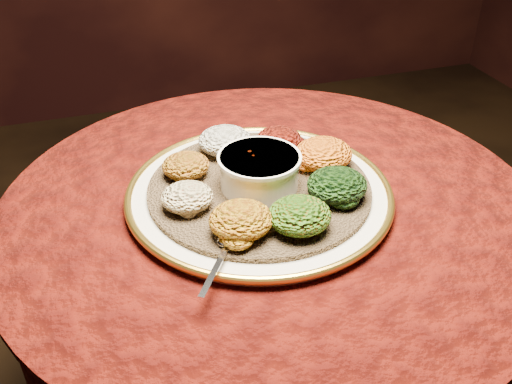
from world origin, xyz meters
name	(u,v)px	position (x,y,z in m)	size (l,w,h in m)	color
table	(269,274)	(0.00, 0.00, 0.55)	(0.96, 0.96, 0.73)	black
platter	(259,193)	(-0.02, 0.01, 0.75)	(0.56, 0.56, 0.02)	beige
injera	(259,188)	(-0.02, 0.01, 0.76)	(0.39, 0.39, 0.01)	brown
stew_bowl	(259,169)	(-0.02, 0.01, 0.80)	(0.14, 0.14, 0.06)	white
spoon	(228,245)	(-0.12, -0.14, 0.77)	(0.09, 0.12, 0.01)	silver
portion_ayib	(225,141)	(-0.04, 0.14, 0.79)	(0.10, 0.10, 0.05)	silver
portion_kitfo	(279,139)	(0.06, 0.12, 0.78)	(0.09, 0.08, 0.04)	black
portion_tikil	(323,154)	(0.11, 0.03, 0.79)	(0.11, 0.10, 0.05)	#CB6D10
portion_gomen	(337,185)	(0.09, -0.07, 0.79)	(0.10, 0.10, 0.05)	black
portion_mixveg	(299,215)	(0.00, -0.13, 0.79)	(0.10, 0.10, 0.05)	#A23D0A
portion_kik	(241,220)	(-0.09, -0.11, 0.79)	(0.10, 0.10, 0.05)	#AD7B0F
portion_timatim	(187,197)	(-0.15, -0.02, 0.78)	(0.09, 0.08, 0.04)	maroon
portion_shiro	(186,166)	(-0.13, 0.08, 0.78)	(0.08, 0.08, 0.04)	#995012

